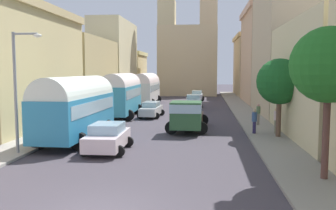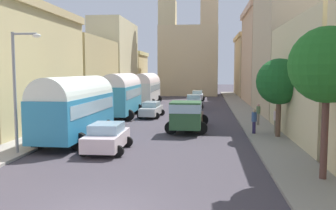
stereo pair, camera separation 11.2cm
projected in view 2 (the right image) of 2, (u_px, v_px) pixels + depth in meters
The scene contains 26 objects.
ground_plane at pixel (175, 112), 37.90m from camera, with size 154.00×154.00×0.00m, color #433E46.
sidewalk_left at pixel (108, 111), 38.67m from camera, with size 2.50×70.00×0.14m, color #A09C92.
sidewalk_right at pixel (245, 113), 37.13m from camera, with size 2.50×70.00×0.14m, color gray.
building_left_1 at pixel (18, 67), 27.80m from camera, with size 5.93×14.23×9.31m.
building_left_2 at pixel (81, 73), 42.15m from camera, with size 5.55×13.30×8.09m.
building_left_3 at pixel (115, 60), 55.68m from camera, with size 4.71×12.97×11.86m.
building_left_4 at pixel (133, 73), 67.88m from camera, with size 4.61×9.49×7.80m.
building_right_1 at pixel (332, 80), 22.90m from camera, with size 5.40×13.04×7.57m.
building_right_2 at pixel (286, 47), 35.53m from camera, with size 5.05×12.45×13.32m.
building_right_3 at pixel (268, 56), 48.49m from camera, with size 6.38×13.23×12.64m.
building_right_4 at pixel (253, 66), 62.74m from camera, with size 6.16×13.97×10.38m.
distant_church at pixel (188, 54), 63.68m from camera, with size 10.38×6.67×19.25m.
parked_bus_0 at pixel (75, 106), 22.43m from camera, with size 3.46×8.39×4.04m.
parked_bus_1 at pixel (122, 93), 33.84m from camera, with size 3.29×8.09×4.12m.
parked_bus_2 at pixel (147, 87), 46.35m from camera, with size 3.30×9.60×4.04m.
cargo_truck_0 at pixel (187, 115), 26.08m from camera, with size 3.03×6.98×2.27m.
car_0 at pixel (193, 101), 42.28m from camera, with size 2.40×3.96×1.56m.
car_1 at pixel (197, 96), 52.81m from camera, with size 2.18×4.15×1.43m.
car_2 at pixel (107, 137), 19.63m from camera, with size 2.44×3.99×1.55m.
car_3 at pixel (151, 109), 34.09m from camera, with size 2.24×4.41×1.46m.
pedestrian_0 at pixel (254, 120), 24.47m from camera, with size 0.49×0.49×1.80m.
pedestrian_1 at pixel (258, 113), 28.24m from camera, with size 0.42×0.42×1.81m.
pedestrian_2 at pixel (276, 120), 24.42m from camera, with size 0.50×0.50×1.88m.
streetlamp_near at pixel (18, 83), 18.48m from camera, with size 1.58×0.28×6.34m.
roadside_tree_0 at pixel (327, 65), 13.88m from camera, with size 2.96×2.96×6.10m.
roadside_tree_1 at pixel (279, 82), 23.09m from camera, with size 2.95×2.95×5.17m.
Camera 2 is at (3.30, -10.52, 4.40)m, focal length 38.69 mm.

